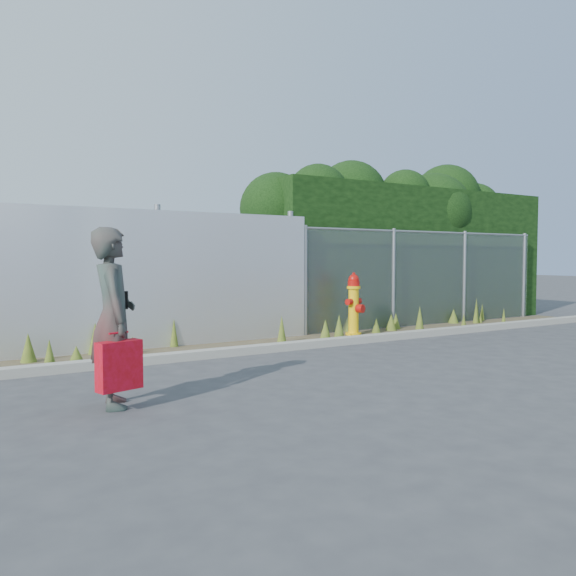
# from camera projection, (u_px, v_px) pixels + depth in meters

# --- Properties ---
(ground) EXTENTS (80.00, 80.00, 0.00)m
(ground) POSITION_uv_depth(u_px,v_px,m) (364.00, 369.00, 7.29)
(ground) COLOR #3A3A3C
(ground) RESTS_ON ground
(curb) EXTENTS (16.00, 0.22, 0.12)m
(curb) POSITION_uv_depth(u_px,v_px,m) (291.00, 346.00, 8.83)
(curb) COLOR gray
(curb) RESTS_ON ground
(weed_strip) EXTENTS (16.00, 1.35, 0.54)m
(weed_strip) POSITION_uv_depth(u_px,v_px,m) (205.00, 341.00, 8.79)
(weed_strip) COLOR #4B3F2A
(weed_strip) RESTS_ON ground
(corrugated_fence) EXTENTS (8.50, 0.21, 2.30)m
(corrugated_fence) POSITION_uv_depth(u_px,v_px,m) (57.00, 281.00, 8.11)
(corrugated_fence) COLOR silver
(corrugated_fence) RESTS_ON ground
(chainlink_fence) EXTENTS (6.50, 0.07, 2.05)m
(chainlink_fence) POSITION_uv_depth(u_px,v_px,m) (430.00, 277.00, 12.01)
(chainlink_fence) COLOR gray
(chainlink_fence) RESTS_ON ground
(hedge) EXTENTS (7.81, 2.02, 3.76)m
(hedge) POSITION_uv_depth(u_px,v_px,m) (403.00, 234.00, 12.96)
(hedge) COLOR black
(hedge) RESTS_ON ground
(fire_hydrant) EXTENTS (0.39, 0.35, 1.18)m
(fire_hydrant) POSITION_uv_depth(u_px,v_px,m) (354.00, 305.00, 10.37)
(fire_hydrant) COLOR yellow
(fire_hydrant) RESTS_ON ground
(woman) EXTENTS (0.51, 0.69, 1.73)m
(woman) POSITION_uv_depth(u_px,v_px,m) (113.00, 318.00, 5.40)
(woman) COLOR #0E5A4E
(woman) RESTS_ON ground
(red_tote_bag) EXTENTS (0.42, 0.15, 0.55)m
(red_tote_bag) POSITION_uv_depth(u_px,v_px,m) (119.00, 365.00, 5.22)
(red_tote_bag) COLOR #A30909
(black_shoulder_bag) EXTENTS (0.23, 0.10, 0.18)m
(black_shoulder_bag) POSITION_uv_depth(u_px,v_px,m) (116.00, 300.00, 5.53)
(black_shoulder_bag) COLOR black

